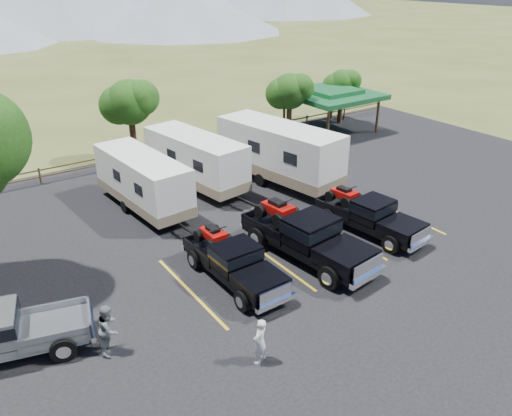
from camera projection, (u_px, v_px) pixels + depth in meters
ground at (377, 290)px, 19.31m from camera, size 320.00×320.00×0.00m
asphalt_lot at (325, 257)px, 21.53m from camera, size 44.00×34.00×0.04m
stall_lines at (310, 247)px, 22.26m from camera, size 12.12×5.50×0.01m
tree_ne_a at (289, 92)px, 35.03m from camera, size 3.11×2.92×4.76m
tree_ne_b at (342, 84)px, 39.01m from camera, size 2.77×2.59×4.27m
tree_north at (129, 103)px, 30.70m from camera, size 3.46×3.24×5.25m
rail_fence at (194, 143)px, 33.78m from camera, size 36.12×0.12×1.00m
pavilion at (331, 94)px, 37.39m from camera, size 6.20×6.20×3.22m
rig_left at (233, 260)px, 19.57m from camera, size 2.01×5.50×1.83m
rig_center at (306, 235)px, 21.06m from camera, size 2.88×6.73×2.18m
rig_right at (368, 214)px, 23.24m from camera, size 2.47×5.77×1.87m
trailer_left at (143, 182)px, 25.20m from camera, size 2.66×8.28×2.87m
trailer_center at (196, 160)px, 27.84m from camera, size 3.21×8.62×2.98m
trailer_right at (279, 153)px, 28.36m from camera, size 3.81×9.75×3.37m
pickup_silver at (0, 334)px, 15.63m from camera, size 5.91×3.16×1.69m
person_a at (260, 341)px, 15.41m from camera, size 0.69×0.60×1.61m
person_b at (109, 329)px, 15.84m from camera, size 1.06×1.09×1.77m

